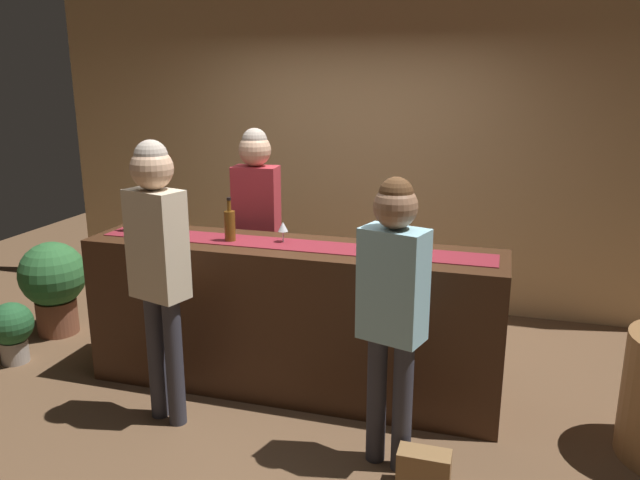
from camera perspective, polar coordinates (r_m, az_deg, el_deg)
ground_plane at (r=4.53m, az=-2.58°, el=-13.31°), size 10.00×10.00×0.00m
back_wall at (r=5.85m, az=3.39°, el=8.17°), size 6.00×0.12×2.90m
bar_counter at (r=4.30m, az=-2.66°, el=-7.17°), size 2.82×0.60×1.05m
counter_runner_cloth at (r=4.13m, az=-2.75°, el=-0.42°), size 2.68×0.28×0.01m
wine_bottle_amber at (r=4.24m, az=-8.27°, el=1.36°), size 0.07×0.07×0.30m
wine_bottle_green at (r=4.65m, az=-16.81°, el=2.10°), size 0.07×0.07×0.30m
wine_glass_near_customer at (r=4.42m, az=-14.15°, el=1.52°), size 0.07×0.07×0.14m
wine_glass_mid_counter at (r=4.17m, az=-3.42°, el=1.16°), size 0.07×0.07×0.14m
wine_glass_far_end at (r=3.84m, az=6.03°, el=-0.13°), size 0.07×0.07×0.14m
bartender at (r=4.81m, az=-5.84°, el=2.33°), size 0.35×0.25×1.76m
customer_sipping at (r=3.32m, az=6.69°, el=-5.11°), size 0.38×0.29×1.65m
customer_browsing at (r=3.84m, az=-14.66°, el=-1.07°), size 0.38×0.29×1.79m
potted_plant_tall at (r=5.68m, az=-23.25°, el=-3.51°), size 0.54×0.54×0.80m
potted_plant_small at (r=5.31m, az=-26.42°, el=-7.27°), size 0.33×0.33×0.48m
handbag at (r=3.57m, az=9.49°, el=-20.09°), size 0.28×0.14×0.22m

